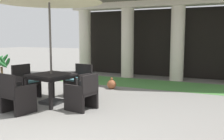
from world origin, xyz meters
TOP-DOWN VIEW (x-y plane):
  - lawn_strip at (0.00, 6.50)m, footprint 11.20×1.84m
  - patio_table_mid_left at (-2.11, 2.78)m, footprint 1.07×1.07m
  - patio_chair_mid_left_west at (-3.12, 2.94)m, footprint 0.59×0.67m
  - patio_chair_mid_left_south at (-2.27, 1.77)m, footprint 0.66×0.65m
  - patio_chair_mid_left_east at (-1.10, 2.62)m, footprint 0.66×0.65m
  - patio_chair_mid_left_north at (-1.94, 3.79)m, footprint 0.70×0.65m
  - potted_palm_left_edge at (-4.44, 3.32)m, footprint 0.64×0.64m
  - terracotta_urn at (-1.55, 5.12)m, footprint 0.30×0.30m

SIDE VIEW (x-z plane):
  - lawn_strip at x=0.00m, z-range 0.00..0.01m
  - terracotta_urn at x=-1.55m, z-range -0.04..0.33m
  - potted_palm_left_edge at x=-4.44m, z-range -0.23..0.94m
  - patio_chair_mid_left_east at x=-1.10m, z-range -0.03..0.80m
  - patio_chair_mid_left_south at x=-2.27m, z-range -0.05..0.85m
  - patio_chair_mid_left_west at x=-3.12m, z-range -0.04..0.88m
  - patio_chair_mid_left_north at x=-1.94m, z-range -0.03..0.87m
  - patio_table_mid_left at x=-2.11m, z-range 0.28..1.03m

